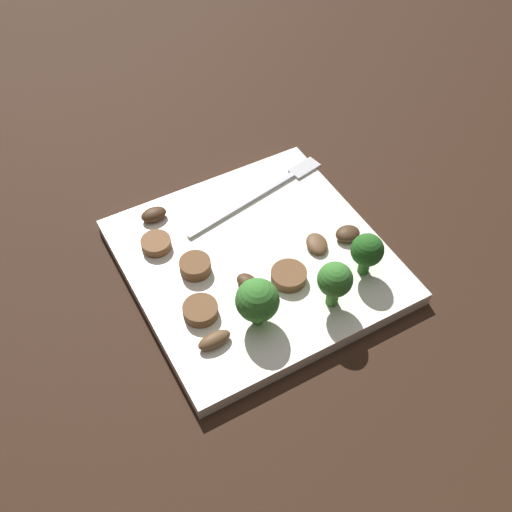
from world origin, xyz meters
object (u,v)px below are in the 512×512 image
object	(u,v)px
plate	(256,261)
fork	(265,191)
broccoli_floret_0	(257,301)
broccoli_floret_2	(367,251)
sausage_slice_2	(195,266)
mushroom_2	(247,281)
mushroom_4	(214,340)
sausage_slice_1	(156,244)
sausage_slice_3	(289,276)
sausage_slice_0	(200,310)
broccoli_floret_1	(335,281)
mushroom_0	(317,244)
mushroom_1	(154,214)
mushroom_3	(348,234)

from	to	relation	value
plate	fork	size ratio (longest dim) A/B	1.38
broccoli_floret_0	broccoli_floret_2	size ratio (longest dim) A/B	1.07
sausage_slice_2	mushroom_2	world-z (taller)	sausage_slice_2
mushroom_4	sausage_slice_1	bearing A→B (deg)	90.12
sausage_slice_2	sausage_slice_3	xyz separation A→B (m)	(0.07, -0.05, -0.00)
sausage_slice_3	sausage_slice_1	bearing A→B (deg)	133.46
sausage_slice_0	sausage_slice_1	bearing A→B (deg)	92.01
broccoli_floret_1	mushroom_2	world-z (taller)	broccoli_floret_1
broccoli_floret_0	mushroom_0	world-z (taller)	broccoli_floret_0
fork	mushroom_4	bearing A→B (deg)	-143.95
sausage_slice_1	sausage_slice_3	xyz separation A→B (m)	(0.10, -0.10, 0.00)
mushroom_0	mushroom_1	distance (m)	0.17
mushroom_1	sausage_slice_3	bearing A→B (deg)	-59.46
sausage_slice_2	mushroom_2	bearing A→B (deg)	-47.92
mushroom_0	mushroom_2	world-z (taller)	same
mushroom_1	mushroom_3	size ratio (longest dim) A/B	1.07
sausage_slice_1	mushroom_3	xyz separation A→B (m)	(0.18, -0.08, 0.00)
broccoli_floret_2	sausage_slice_3	distance (m)	0.08
broccoli_floret_0	sausage_slice_2	xyz separation A→B (m)	(-0.02, 0.08, -0.02)
broccoli_floret_2	mushroom_4	xyz separation A→B (m)	(-0.16, -0.00, -0.02)
mushroom_0	mushroom_4	xyz separation A→B (m)	(-0.14, -0.05, 0.00)
plate	mushroom_4	bearing A→B (deg)	-139.05
sausage_slice_1	mushroom_4	distance (m)	0.13
sausage_slice_3	mushroom_3	size ratio (longest dim) A/B	1.36
broccoli_floret_2	mushroom_1	world-z (taller)	broccoli_floret_2
broccoli_floret_1	sausage_slice_3	bearing A→B (deg)	116.03
mushroom_1	mushroom_2	size ratio (longest dim) A/B	1.28
sausage_slice_1	mushroom_0	distance (m)	0.16
sausage_slice_1	mushroom_0	size ratio (longest dim) A/B	1.08
sausage_slice_1	mushroom_4	world-z (taller)	mushroom_4
broccoli_floret_1	sausage_slice_1	size ratio (longest dim) A/B	1.68
plate	mushroom_2	xyz separation A→B (m)	(-0.02, -0.03, 0.01)
broccoli_floret_0	mushroom_3	world-z (taller)	broccoli_floret_0
broccoli_floret_2	mushroom_3	distance (m)	0.05
sausage_slice_2	mushroom_2	xyz separation A→B (m)	(0.04, -0.04, -0.00)
broccoli_floret_1	mushroom_3	distance (m)	0.09
sausage_slice_2	mushroom_0	world-z (taller)	sausage_slice_2
broccoli_floret_2	mushroom_0	bearing A→B (deg)	114.37
plate	broccoli_floret_0	world-z (taller)	broccoli_floret_0
sausage_slice_0	mushroom_3	size ratio (longest dim) A/B	1.29
broccoli_floret_2	broccoli_floret_0	bearing A→B (deg)	180.00
broccoli_floret_1	mushroom_0	xyz separation A→B (m)	(0.03, 0.07, -0.03)
plate	broccoli_floret_0	size ratio (longest dim) A/B	4.82
broccoli_floret_1	sausage_slice_1	xyz separation A→B (m)	(-0.12, 0.14, -0.03)
sausage_slice_2	mushroom_2	distance (m)	0.05
sausage_slice_3	mushroom_1	size ratio (longest dim) A/B	1.27
fork	sausage_slice_0	xyz separation A→B (m)	(-0.13, -0.11, 0.00)
mushroom_1	mushroom_4	world-z (taller)	same
mushroom_3	mushroom_4	bearing A→B (deg)	-164.95
mushroom_4	mushroom_1	bearing A→B (deg)	85.47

